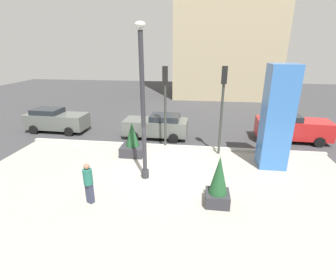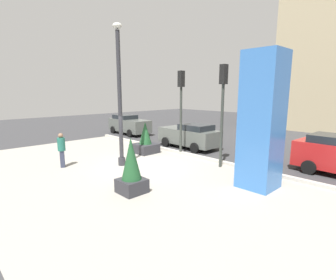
# 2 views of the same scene
# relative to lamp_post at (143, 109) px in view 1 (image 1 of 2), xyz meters

# --- Properties ---
(ground_plane) EXTENTS (60.00, 60.00, 0.00)m
(ground_plane) POSITION_rel_lamp_post_xyz_m (0.76, 4.79, -3.32)
(ground_plane) COLOR #38383A
(plaza_pavement) EXTENTS (18.00, 10.00, 0.02)m
(plaza_pavement) POSITION_rel_lamp_post_xyz_m (0.76, -1.21, -3.32)
(plaza_pavement) COLOR #9E998E
(plaza_pavement) RESTS_ON ground_plane
(curb_strip) EXTENTS (18.00, 0.24, 0.16)m
(curb_strip) POSITION_rel_lamp_post_xyz_m (0.76, 3.91, -3.24)
(curb_strip) COLOR #B7B2A8
(curb_strip) RESTS_ON ground_plane
(lamp_post) EXTENTS (0.44, 0.44, 6.81)m
(lamp_post) POSITION_rel_lamp_post_xyz_m (0.00, 0.00, 0.00)
(lamp_post) COLOR #2D2D33
(lamp_post) RESTS_ON ground_plane
(art_pillar_blue) EXTENTS (1.32, 1.32, 5.15)m
(art_pillar_blue) POSITION_rel_lamp_post_xyz_m (6.21, 2.16, -0.75)
(art_pillar_blue) COLOR #3870BC
(art_pillar_blue) RESTS_ON ground_plane
(potted_plant_near_right) EXTENTS (0.93, 0.93, 2.07)m
(potted_plant_near_right) POSITION_rel_lamp_post_xyz_m (3.28, -1.75, -2.40)
(potted_plant_near_right) COLOR #2D2D33
(potted_plant_near_right) RESTS_ON ground_plane
(potted_plant_near_left) EXTENTS (1.29, 1.29, 1.92)m
(potted_plant_near_left) POSITION_rel_lamp_post_xyz_m (-1.29, 2.57, -2.61)
(potted_plant_near_left) COLOR #2D2D33
(potted_plant_near_left) RESTS_ON ground_plane
(traffic_light_far_side) EXTENTS (0.28, 0.42, 4.85)m
(traffic_light_far_side) POSITION_rel_lamp_post_xyz_m (0.41, 3.89, -0.05)
(traffic_light_far_side) COLOR #333833
(traffic_light_far_side) RESTS_ON ground_plane
(traffic_light_corner) EXTENTS (0.28, 0.42, 4.93)m
(traffic_light_corner) POSITION_rel_lamp_post_xyz_m (3.62, 3.37, -0.02)
(traffic_light_corner) COLOR #333833
(traffic_light_corner) RESTS_ON ground_plane
(car_far_lane) EXTENTS (4.27, 2.00, 1.63)m
(car_far_lane) POSITION_rel_lamp_post_xyz_m (-0.41, 5.61, -2.49)
(car_far_lane) COLOR #565B56
(car_far_lane) RESTS_ON ground_plane
(car_curb_west) EXTENTS (4.41, 2.03, 1.68)m
(car_curb_west) POSITION_rel_lamp_post_xyz_m (-7.93, 6.03, -2.46)
(car_curb_west) COLOR #565B56
(car_curb_west) RESTS_ON ground_plane
(car_passing_lane) EXTENTS (4.61, 2.14, 1.77)m
(car_passing_lane) POSITION_rel_lamp_post_xyz_m (8.41, 6.16, -2.41)
(car_passing_lane) COLOR red
(car_passing_lane) RESTS_ON ground_plane
(pedestrian_crossing) EXTENTS (0.48, 0.48, 1.71)m
(pedestrian_crossing) POSITION_rel_lamp_post_xyz_m (-1.73, -2.31, -2.37)
(pedestrian_crossing) COLOR #33384C
(pedestrian_crossing) RESTS_ON ground_plane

